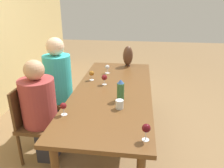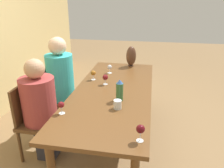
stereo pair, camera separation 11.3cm
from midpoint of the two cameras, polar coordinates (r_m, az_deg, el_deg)
name	(u,v)px [view 1 (the left image)]	position (r m, az deg, el deg)	size (l,w,h in m)	color
ground_plane	(113,141)	(2.95, -0.96, -14.78)	(14.00, 14.00, 0.00)	olive
dining_table	(113,95)	(2.61, -1.05, -3.02)	(2.21, 0.90, 0.74)	brown
water_bottle	(121,90)	(2.29, 0.84, -1.63)	(0.08, 0.08, 0.23)	#336638
water_tumbler	(119,104)	(2.14, 0.46, -5.33)	(0.08, 0.08, 0.09)	silver
vase	(128,56)	(3.44, 3.22, 7.34)	(0.15, 0.15, 0.32)	#4C2D1E
wine_glass_0	(92,74)	(2.87, -6.47, 2.70)	(0.07, 0.07, 0.13)	silver
wine_glass_1	(104,78)	(2.71, -3.21, 1.65)	(0.07, 0.07, 0.13)	silver
wine_glass_2	(146,129)	(1.68, 7.02, -11.51)	(0.07, 0.07, 0.14)	silver
wine_glass_3	(107,67)	(3.12, -2.26, 4.34)	(0.07, 0.07, 0.12)	silver
wine_glass_4	(63,106)	(2.08, -14.12, -5.70)	(0.06, 0.06, 0.12)	silver
chair_near	(35,120)	(2.64, -20.57, -8.84)	(0.44, 0.44, 0.87)	brown
chair_far	(55,97)	(3.12, -15.59, -3.34)	(0.44, 0.44, 0.87)	brown
person_near	(41,109)	(2.54, -19.33, -6.18)	(0.37, 0.37, 1.17)	#2D2D38
person_far	(60,83)	(3.01, -14.60, 0.30)	(0.36, 0.36, 1.29)	#2D2D38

